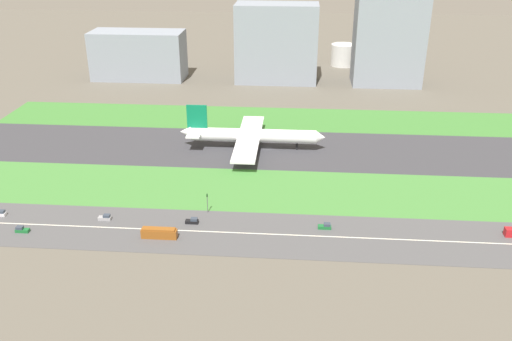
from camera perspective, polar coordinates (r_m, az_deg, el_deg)
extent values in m
plane|color=#5B564C|center=(244.78, 1.31, 2.27)|extent=(800.00, 800.00, 0.00)
cube|color=#38383D|center=(244.76, 1.31, 2.28)|extent=(280.00, 46.00, 0.10)
cube|color=#3D7A33|center=(283.03, 1.79, 5.45)|extent=(280.00, 36.00, 0.10)
cube|color=#427F38|center=(207.53, 0.66, -2.04)|extent=(280.00, 36.00, 0.10)
cube|color=#4C4C4F|center=(179.62, -0.04, -6.63)|extent=(280.00, 28.00, 0.10)
cube|color=silver|center=(179.59, -0.04, -6.61)|extent=(266.00, 0.50, 0.01)
cylinder|color=white|center=(242.88, -0.30, 3.69)|extent=(56.00, 6.00, 6.00)
cone|color=white|center=(242.38, 6.80, 3.47)|extent=(4.00, 5.70, 5.70)
cone|color=white|center=(246.87, -7.39, 4.04)|extent=(5.00, 5.40, 5.40)
cube|color=#0C724C|center=(243.38, -6.20, 5.60)|extent=(9.00, 0.80, 11.00)
cube|color=white|center=(245.93, -6.36, 4.06)|extent=(6.00, 16.00, 0.60)
cube|color=white|center=(257.46, -0.46, 4.65)|extent=(10.00, 26.00, 1.00)
cylinder|color=gray|center=(252.55, -0.35, 3.71)|extent=(5.00, 3.20, 3.20)
cube|color=white|center=(229.64, -1.10, 2.09)|extent=(10.00, 26.00, 1.00)
cylinder|color=gray|center=(235.91, -0.72, 2.15)|extent=(5.00, 3.20, 3.20)
cylinder|color=black|center=(243.83, 4.31, 2.54)|extent=(1.00, 1.00, 3.20)
cylinder|color=black|center=(248.15, -1.15, 3.02)|extent=(1.00, 1.00, 3.20)
cylinder|color=black|center=(241.69, -1.31, 2.40)|extent=(1.00, 1.00, 3.20)
cube|color=silver|center=(209.65, -25.27, -4.14)|extent=(4.40, 1.80, 1.10)
cube|color=#333D4C|center=(208.82, -25.13, -3.92)|extent=(2.20, 1.66, 0.90)
cube|color=#99999E|center=(194.21, -15.56, -4.84)|extent=(4.40, 1.80, 1.10)
cube|color=#333D4C|center=(193.46, -15.37, -4.59)|extent=(2.20, 1.66, 0.90)
cube|color=brown|center=(179.36, -10.10, -6.53)|extent=(11.60, 2.50, 3.00)
cube|color=brown|center=(178.50, -10.17, -6.05)|extent=(10.80, 2.30, 0.50)
cube|color=#19662D|center=(183.48, 7.19, -5.89)|extent=(4.40, 1.80, 1.10)
cube|color=#333D4C|center=(183.03, 7.46, -5.63)|extent=(2.20, 1.66, 0.90)
cube|color=black|center=(186.36, -6.73, -5.35)|extent=(4.40, 1.80, 1.10)
cube|color=#333D4C|center=(185.71, -6.50, -5.10)|extent=(2.20, 1.66, 0.90)
cube|color=#19662D|center=(195.95, -23.26, -5.79)|extent=(4.40, 1.80, 1.10)
cube|color=#333D4C|center=(195.84, -23.52, -5.51)|extent=(2.20, 1.66, 0.90)
cylinder|color=#4C4C51|center=(191.32, -5.11, -3.58)|extent=(0.24, 0.24, 6.00)
cube|color=black|center=(189.64, -5.15, -2.62)|extent=(0.36, 0.36, 1.20)
sphere|color=#19D826|center=(189.33, -5.16, -2.57)|extent=(0.24, 0.24, 0.24)
cube|color=gray|center=(363.46, -12.19, 11.73)|extent=(58.46, 24.19, 30.08)
cube|color=gray|center=(347.19, 2.16, 13.17)|extent=(50.61, 24.29, 47.91)
cube|color=gray|center=(350.55, 13.71, 13.14)|extent=(41.60, 26.24, 54.11)
cylinder|color=silver|center=(394.71, 3.94, 11.88)|extent=(21.41, 21.41, 12.02)
cylinder|color=silver|center=(395.63, 9.13, 11.87)|extent=(17.31, 17.31, 14.79)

